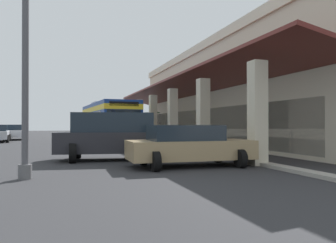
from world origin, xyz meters
The scene contains 10 objects.
ground centered at (0.00, 8.00, 0.00)m, with size 120.00×120.00×0.00m, color #2D2D30.
curb_strip centered at (1.10, 3.09, 0.06)m, with size 36.05×0.50×0.12m, color #9E998E.
plaza_building centered at (1.10, 12.71, 3.77)m, with size 30.34×17.22×7.53m.
transit_bus centered at (-2.60, -0.51, 1.85)m, with size 11.36×3.33×3.34m.
parked_sedan_white centered at (-11.53, -8.27, 0.75)m, with size 4.49×2.17×1.47m.
parked_sedan_tan centered at (13.21, 0.40, 0.75)m, with size 2.47×4.42×1.47m.
parked_suv_charcoal centered at (10.19, -1.79, 1.02)m, with size 3.16×5.03×1.97m.
pedestrian centered at (6.94, 0.31, 0.90)m, with size 0.64×0.41×1.61m.
potted_palm centered at (-7.14, 4.19, 0.59)m, with size 1.70×1.82×2.77m.
lot_light_pole centered at (14.45, -4.84, 4.05)m, with size 0.60×0.60×7.56m.
Camera 1 is at (24.35, -3.83, 1.49)m, focal length 35.95 mm.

